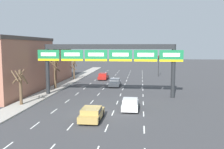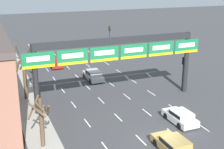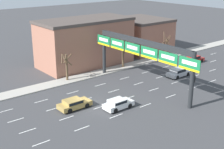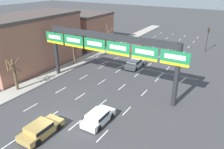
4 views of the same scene
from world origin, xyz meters
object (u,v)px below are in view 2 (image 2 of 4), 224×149
at_px(car_gold, 174,145).
at_px(tree_bare_second, 41,119).
at_px(car_red, 55,62).
at_px(sign_gantry, 118,53).
at_px(traffic_light_mid_block, 110,34).
at_px(traffic_light_near_gantry, 183,67).
at_px(car_white, 180,116).
at_px(tree_bare_closest, 25,73).
at_px(car_silver, 93,75).
at_px(tree_bare_third, 15,57).

bearing_deg(car_gold, tree_bare_second, 153.62).
bearing_deg(tree_bare_second, car_red, 75.23).
relative_size(sign_gantry, traffic_light_mid_block, 4.21).
relative_size(car_gold, car_red, 1.02).
bearing_deg(car_gold, traffic_light_near_gantry, 53.13).
xyz_separation_m(car_white, tree_bare_second, (-13.24, 0.44, 1.92)).
xyz_separation_m(car_gold, tree_bare_closest, (-9.41, 16.42, 2.54)).
bearing_deg(traffic_light_near_gantry, tree_bare_closest, 167.04).
xyz_separation_m(traffic_light_mid_block, tree_bare_closest, (-18.19, -19.39, -0.25)).
distance_m(traffic_light_near_gantry, tree_bare_second, 20.19).
bearing_deg(traffic_light_mid_block, traffic_light_near_gantry, -89.18).
bearing_deg(car_silver, traffic_light_near_gantry, -42.29).
xyz_separation_m(sign_gantry, tree_bare_second, (-9.80, -6.88, -3.18)).
bearing_deg(tree_bare_second, sign_gantry, 35.07).
distance_m(tree_bare_closest, tree_bare_third, 11.54).
relative_size(traffic_light_mid_block, tree_bare_second, 1.16).
relative_size(car_gold, traffic_light_mid_block, 0.87).
bearing_deg(tree_bare_third, traffic_light_mid_block, 23.39).
xyz_separation_m(car_silver, tree_bare_third, (-9.54, 7.59, 1.74)).
relative_size(sign_gantry, traffic_light_near_gantry, 4.80).
xyz_separation_m(car_silver, tree_bare_second, (-9.79, -15.55, 1.86)).
distance_m(car_silver, traffic_light_mid_block, 17.93).
bearing_deg(sign_gantry, traffic_light_near_gantry, 3.03).
bearing_deg(traffic_light_mid_block, car_white, -99.41).
relative_size(sign_gantry, tree_bare_third, 4.12).
bearing_deg(car_white, tree_bare_closest, 137.08).
bearing_deg(car_red, car_gold, -83.52).
distance_m(car_red, tree_bare_closest, 14.22).
height_order(car_gold, tree_bare_second, tree_bare_second).
xyz_separation_m(sign_gantry, car_red, (-3.42, 17.33, -5.05)).
relative_size(car_red, traffic_light_mid_block, 0.86).
relative_size(car_silver, tree_bare_second, 1.06).
height_order(traffic_light_mid_block, tree_bare_third, tree_bare_third).
bearing_deg(tree_bare_closest, traffic_light_near_gantry, -12.96).
bearing_deg(sign_gantry, car_silver, 90.05).
xyz_separation_m(car_gold, tree_bare_second, (-9.68, 4.80, 1.93)).
distance_m(car_red, tree_bare_third, 6.47).
height_order(car_gold, traffic_light_mid_block, traffic_light_mid_block).
xyz_separation_m(car_silver, car_white, (3.45, -15.99, -0.06)).
distance_m(car_white, tree_bare_closest, 17.90).
xyz_separation_m(car_red, traffic_light_mid_block, (12.07, 6.80, 2.74)).
height_order(car_white, tree_bare_closest, tree_bare_closest).
height_order(car_red, traffic_light_near_gantry, traffic_light_near_gantry).
bearing_deg(traffic_light_mid_block, car_red, -150.62).
bearing_deg(car_white, tree_bare_third, 118.86).
distance_m(car_gold, tree_bare_second, 10.98).
distance_m(tree_bare_second, tree_bare_third, 23.14).
relative_size(car_silver, traffic_light_mid_block, 0.91).
bearing_deg(traffic_light_near_gantry, tree_bare_third, 139.61).
height_order(car_silver, car_white, car_silver).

